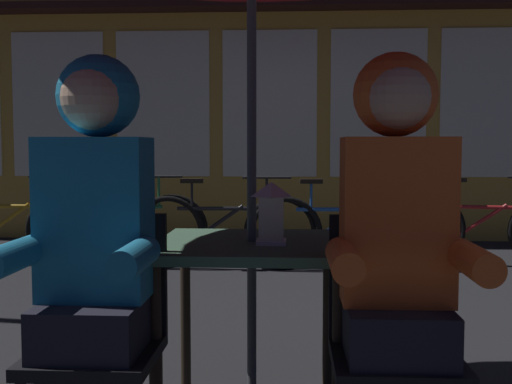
# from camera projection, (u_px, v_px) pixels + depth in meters

# --- Properties ---
(cafe_table) EXTENTS (0.72, 0.72, 0.74)m
(cafe_table) POSITION_uv_depth(u_px,v_px,m) (252.00, 267.00, 2.45)
(cafe_table) COLOR #42664C
(cafe_table) RESTS_ON ground_plane
(lantern) EXTENTS (0.11, 0.11, 0.23)m
(lantern) POSITION_uv_depth(u_px,v_px,m) (271.00, 211.00, 2.36)
(lantern) COLOR white
(lantern) RESTS_ON cafe_table
(chair_left) EXTENTS (0.40, 0.40, 0.87)m
(chair_left) POSITION_uv_depth(u_px,v_px,m) (101.00, 331.00, 2.12)
(chair_left) COLOR black
(chair_left) RESTS_ON ground_plane
(chair_right) EXTENTS (0.40, 0.40, 0.87)m
(chair_right) POSITION_uv_depth(u_px,v_px,m) (393.00, 336.00, 2.07)
(chair_right) COLOR black
(chair_right) RESTS_ON ground_plane
(person_left_hooded) EXTENTS (0.45, 0.56, 1.40)m
(person_left_hooded) POSITION_uv_depth(u_px,v_px,m) (93.00, 226.00, 2.04)
(person_left_hooded) COLOR black
(person_left_hooded) RESTS_ON ground_plane
(person_right_hooded) EXTENTS (0.45, 0.56, 1.40)m
(person_right_hooded) POSITION_uv_depth(u_px,v_px,m) (397.00, 228.00, 1.99)
(person_right_hooded) COLOR black
(person_right_hooded) RESTS_ON ground_plane
(bicycle_nearest) EXTENTS (1.68, 0.08, 0.84)m
(bicycle_nearest) POSITION_uv_depth(u_px,v_px,m) (12.00, 227.00, 5.99)
(bicycle_nearest) COLOR black
(bicycle_nearest) RESTS_ON ground_plane
(bicycle_second) EXTENTS (1.68, 0.21, 0.84)m
(bicycle_second) POSITION_uv_depth(u_px,v_px,m) (117.00, 228.00, 5.92)
(bicycle_second) COLOR black
(bicycle_second) RESTS_ON ground_plane
(bicycle_third) EXTENTS (1.68, 0.13, 0.84)m
(bicycle_third) POSITION_uv_depth(u_px,v_px,m) (223.00, 230.00, 5.76)
(bicycle_third) COLOR black
(bicycle_third) RESTS_ON ground_plane
(bicycle_fourth) EXTENTS (1.68, 0.14, 0.84)m
(bicycle_fourth) POSITION_uv_depth(u_px,v_px,m) (343.00, 232.00, 5.68)
(bicycle_fourth) COLOR black
(bicycle_fourth) RESTS_ON ground_plane
(bicycle_fifth) EXTENTS (1.67, 0.32, 0.84)m
(bicycle_fifth) POSITION_uv_depth(u_px,v_px,m) (486.00, 229.00, 5.89)
(bicycle_fifth) COLOR black
(bicycle_fifth) RESTS_ON ground_plane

